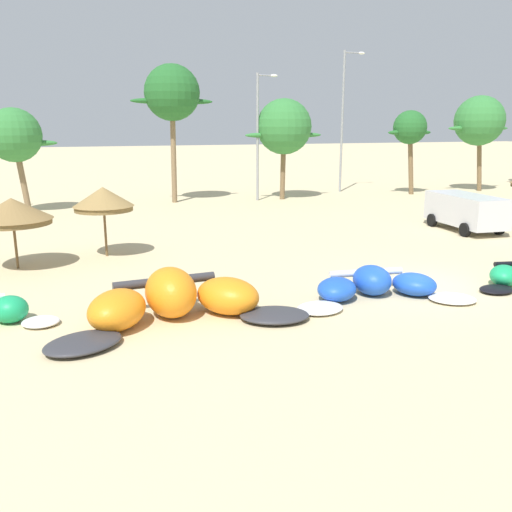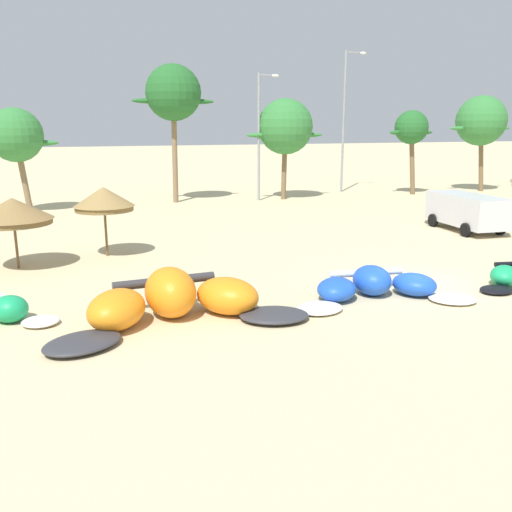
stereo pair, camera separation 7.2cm
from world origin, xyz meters
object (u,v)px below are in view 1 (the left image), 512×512
at_px(kite_left_of_center, 376,286).
at_px(parked_van, 464,209).
at_px(beach_umbrella_middle, 103,199).
at_px(palm_right_of_gap, 479,121).
at_px(kite_left, 174,302).
at_px(palm_center_right, 410,129).
at_px(palm_left, 14,136).
at_px(palm_center_left, 284,127).
at_px(lamppost_east_center, 344,116).
at_px(beach_umbrella_near_van, 12,211).
at_px(lamppost_west_center, 259,131).
at_px(palm_left_of_gap, 172,94).

relative_size(kite_left_of_center, parked_van, 1.26).
xyz_separation_m(beach_umbrella_middle, palm_right_of_gap, (30.50, 13.11, 3.22)).
bearing_deg(kite_left, palm_center_right, 43.49).
relative_size(palm_left, palm_right_of_gap, 0.83).
xyz_separation_m(parked_van, palm_left, (-21.85, 14.06, 3.58)).
xyz_separation_m(palm_center_left, palm_center_right, (10.12, -0.79, -0.13)).
relative_size(kite_left_of_center, palm_center_right, 0.93).
bearing_deg(kite_left, palm_left, 102.71).
xyz_separation_m(palm_center_right, lamppost_east_center, (-3.87, 3.41, 1.00)).
bearing_deg(parked_van, palm_center_left, 105.76).
bearing_deg(palm_right_of_gap, kite_left_of_center, -136.54).
bearing_deg(parked_van, lamppost_east_center, 82.65).
distance_m(kite_left_of_center, beach_umbrella_near_van, 13.47).
bearing_deg(palm_left, beach_umbrella_middle, -73.94).
height_order(parked_van, palm_left, palm_left).
xyz_separation_m(beach_umbrella_middle, palm_center_right, (23.99, 13.16, 2.64)).
height_order(beach_umbrella_near_van, lamppost_west_center, lamppost_west_center).
distance_m(beach_umbrella_near_van, palm_right_of_gap, 36.82).
bearing_deg(lamppost_west_center, palm_center_left, 0.35).
distance_m(kite_left, beach_umbrella_middle, 8.83).
relative_size(palm_left_of_gap, palm_right_of_gap, 1.22).
height_order(kite_left, palm_right_of_gap, palm_right_of_gap).
distance_m(palm_left, lamppost_east_center, 24.26).
distance_m(beach_umbrella_middle, palm_center_left, 19.87).
bearing_deg(palm_left_of_gap, palm_left, -172.20).
relative_size(palm_center_right, palm_right_of_gap, 0.84).
bearing_deg(palm_right_of_gap, palm_center_left, 177.09).
bearing_deg(kite_left_of_center, palm_center_right, 52.94).
distance_m(palm_center_right, lamppost_east_center, 5.26).
xyz_separation_m(palm_left_of_gap, palm_center_left, (7.80, -1.05, -2.21)).
distance_m(kite_left_of_center, palm_left_of_gap, 24.75).
bearing_deg(palm_left, palm_left_of_gap, 7.80).
relative_size(beach_umbrella_middle, lamppost_east_center, 0.26).
bearing_deg(beach_umbrella_middle, beach_umbrella_near_van, -164.46).
bearing_deg(palm_center_right, beach_umbrella_near_van, -152.74).
xyz_separation_m(kite_left_of_center, palm_left_of_gap, (-1.42, 23.69, 7.00)).
distance_m(kite_left, palm_center_left, 26.31).
height_order(palm_center_right, lamppost_east_center, lamppost_east_center).
xyz_separation_m(beach_umbrella_near_van, palm_left_of_gap, (9.44, 15.94, 5.17)).
bearing_deg(palm_left, palm_right_of_gap, -0.87).
bearing_deg(kite_left_of_center, parked_van, 38.37).
xyz_separation_m(beach_umbrella_near_van, lamppost_east_center, (23.50, 17.51, 3.82)).
bearing_deg(lamppost_west_center, palm_left_of_gap, 169.83).
xyz_separation_m(parked_van, palm_right_of_gap, (12.56, 13.54, 4.51)).
bearing_deg(palm_right_of_gap, palm_left, 179.13).
bearing_deg(beach_umbrella_middle, palm_center_left, 45.18).
relative_size(parked_van, palm_center_right, 0.74).
bearing_deg(kite_left_of_center, palm_right_of_gap, 43.46).
xyz_separation_m(palm_left, lamppost_east_center, (24.05, 2.94, 1.35)).
height_order(palm_left_of_gap, lamppost_west_center, palm_left_of_gap).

